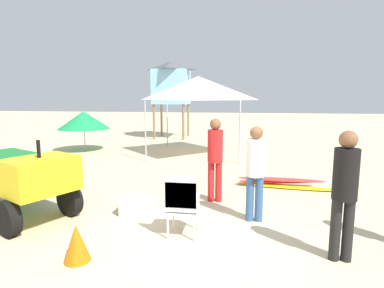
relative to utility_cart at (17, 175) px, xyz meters
The scene contains 12 objects.
ground 3.50m from the utility_cart, 12.65° to the right, with size 80.00×80.00×0.00m, color beige.
utility_cart is the anchor object (origin of this frame).
stacked_plastic_chairs 3.22m from the utility_cart, ahead, with size 0.48×0.48×1.02m.
surfboard_pile 5.81m from the utility_cart, 27.56° to the left, with size 2.47×0.69×0.24m.
lifeguard_near_left 3.81m from the utility_cart, 21.33° to the left, with size 0.32×0.32×1.77m.
lifeguard_near_center 5.51m from the utility_cart, ahead, with size 0.32×0.32×1.78m.
lifeguard_near_right 4.36m from the utility_cart, ahead, with size 0.32×0.32×1.71m.
popup_canopy 7.44m from the utility_cart, 70.37° to the left, with size 3.25×3.25×2.98m.
lifeguard_tower 11.76m from the utility_cart, 88.33° to the left, with size 1.98×1.98×4.08m.
beach_umbrella_left 7.28m from the utility_cart, 108.49° to the left, with size 2.08×2.08×1.64m.
traffic_cone_near 2.41m from the utility_cart, 35.74° to the right, with size 0.36×0.36×0.52m, color orange.
cooler_box 2.26m from the utility_cart, ahead, with size 0.55×0.35×0.36m, color white.
Camera 1 is at (0.75, -4.31, 2.21)m, focal length 29.26 mm.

